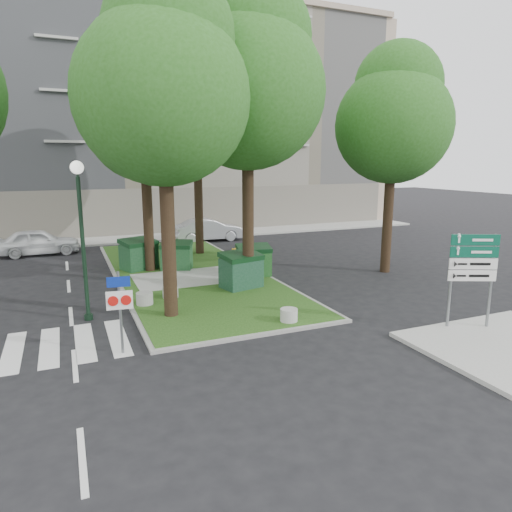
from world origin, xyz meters
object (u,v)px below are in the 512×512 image
traffic_sign_pole (120,301)px  car_white (38,242)px  tree_median_near_left (165,80)px  dumpster_d (254,260)px  street_lamp (81,222)px  tree_median_near_right (249,76)px  bollard_left (145,298)px  bollard_mid (170,292)px  tree_median_far (197,94)px  dumpster_a (139,254)px  tree_street_right (395,114)px  litter_bin (236,255)px  directional_sign (472,266)px  bollard_right (289,315)px  dumpster_c (241,270)px  car_silver (209,230)px  dumpster_b (177,255)px  tree_median_mid (145,114)px

traffic_sign_pole → car_white: (-2.54, 15.23, -0.72)m
tree_median_near_left → dumpster_d: bearing=40.6°
street_lamp → tree_median_near_right: bearing=10.6°
bollard_left → bollard_mid: bollard_left is taller
tree_median_far → dumpster_a: bearing=-145.2°
tree_street_right → litter_bin: size_ratio=15.25×
tree_median_far → directional_sign: size_ratio=4.26×
tree_median_near_right → bollard_right: 8.69m
dumpster_c → bollard_left: dumpster_c is taller
bollard_left → bollard_right: bollard_left is taller
street_lamp → car_silver: street_lamp is taller
bollard_right → directional_sign: (4.74, -2.50, 1.67)m
tree_median_far → dumpster_c: size_ratio=6.83×
dumpster_b → dumpster_d: 3.75m
tree_median_near_right → dumpster_b: tree_median_near_right is taller
traffic_sign_pole → tree_median_mid: bearing=82.4°
tree_median_mid → bollard_mid: bearing=-92.3°
bollard_left → litter_bin: 7.39m
bollard_left → bollard_mid: (1.00, 0.46, -0.00)m
tree_median_near_left → street_lamp: size_ratio=2.10×
tree_median_mid → street_lamp: (-3.07, -5.64, -3.83)m
tree_median_near_right → dumpster_d: tree_median_near_right is taller
tree_median_near_left → dumpster_c: tree_median_near_left is taller
tree_median_near_right → tree_median_far: bearing=88.5°
tree_median_far → car_white: (-8.13, 3.44, -7.61)m
dumpster_b → car_white: (-6.02, 6.69, -0.03)m
dumpster_c → dumpster_a: bearing=110.0°
tree_median_near_left → dumpster_c: (3.20, 2.16, -6.51)m
dumpster_a → dumpster_c: size_ratio=1.05×
street_lamp → car_silver: size_ratio=1.15×
dumpster_a → car_silver: 8.60m
tree_median_mid → dumpster_b: 6.34m
dumpster_d → bollard_mid: (-4.10, -1.91, -0.44)m
dumpster_d → car_silver: 9.89m
tree_street_right → bollard_mid: tree_street_right is taller
dumpster_a → traffic_sign_pole: size_ratio=0.82×
dumpster_b → traffic_sign_pole: bearing=-88.4°
traffic_sign_pole → car_silver: bearing=73.0°
tree_median_mid → car_silver: tree_median_mid is taller
dumpster_a → traffic_sign_pole: 9.43m
dumpster_b → tree_median_far: bearing=80.9°
tree_median_far → tree_median_near_left: bearing=-111.3°
tree_median_near_right → traffic_sign_pole: (-5.39, -4.29, -6.55)m
litter_bin → street_lamp: bearing=-141.6°
tree_median_near_right → dumpster_c: bearing=152.8°
tree_street_right → dumpster_c: bearing=-177.3°
directional_sign → car_white: bearing=149.2°
dumpster_c → bollard_mid: bearing=171.8°
bollard_right → tree_median_mid: bearing=107.2°
tree_median_near_left → traffic_sign_pole: 6.59m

